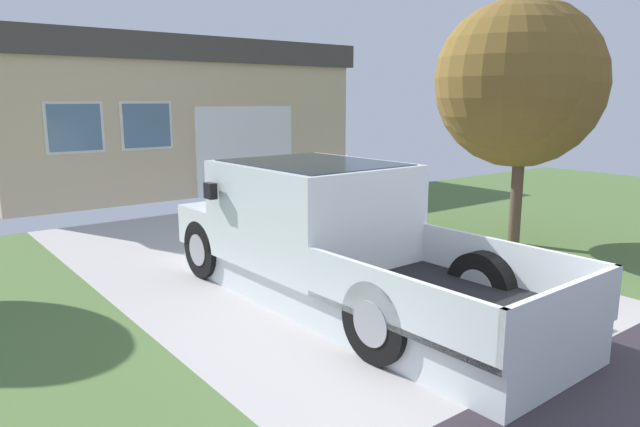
% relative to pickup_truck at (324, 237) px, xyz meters
% --- Properties ---
extents(pickup_truck, '(2.10, 5.41, 1.67)m').
position_rel_pickup_truck_xyz_m(pickup_truck, '(0.00, 0.00, 0.00)').
color(pickup_truck, silver).
rests_on(pickup_truck, ground).
extents(person_with_hat, '(0.51, 0.51, 1.63)m').
position_rel_pickup_truck_xyz_m(person_with_hat, '(1.25, 1.03, 0.19)').
color(person_with_hat, '#333842').
rests_on(person_with_hat, ground).
extents(handbag, '(0.32, 0.18, 0.42)m').
position_rel_pickup_truck_xyz_m(handbag, '(1.03, 0.80, -0.62)').
color(handbag, '#B24C56').
rests_on(handbag, ground).
extents(house_with_garage, '(9.57, 5.39, 3.93)m').
position_rel_pickup_truck_xyz_m(house_with_garage, '(2.21, 10.30, 1.23)').
color(house_with_garage, '#CAB189').
rests_on(house_with_garage, ground).
extents(front_yard_tree, '(3.03, 2.77, 4.07)m').
position_rel_pickup_truck_xyz_m(front_yard_tree, '(4.09, 0.22, 1.96)').
color(front_yard_tree, brown).
rests_on(front_yard_tree, ground).
extents(wheeled_trash_bin, '(0.60, 0.72, 1.14)m').
position_rel_pickup_truck_xyz_m(wheeled_trash_bin, '(3.63, 4.90, -0.14)').
color(wheeled_trash_bin, '#286B38').
rests_on(wheeled_trash_bin, ground).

